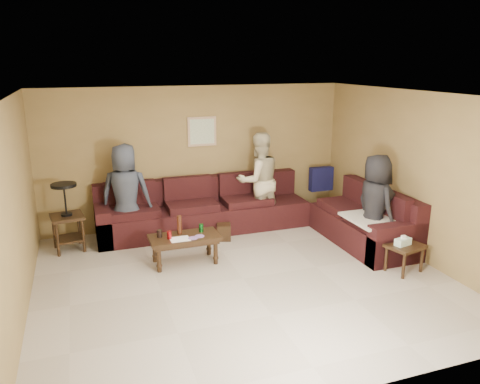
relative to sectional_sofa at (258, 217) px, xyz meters
The scene contains 10 objects.
room 2.18m from the sectional_sofa, 118.22° to the right, with size 5.60×5.50×2.50m.
sectional_sofa is the anchor object (origin of this frame).
coffee_table 1.63m from the sectional_sofa, 153.41° to the right, with size 1.03×0.52×0.71m.
end_table_left 3.11m from the sectional_sofa, behind, with size 0.55×0.55×1.09m.
side_table_right 2.49m from the sectional_sofa, 55.17° to the right, with size 0.58×0.51×0.55m.
waste_bin 0.66m from the sectional_sofa, behind, with size 0.23×0.23×0.27m, color black.
wall_art 1.82m from the sectional_sofa, 126.63° to the left, with size 0.52×0.04×0.52m.
person_left 2.25m from the sectional_sofa, 169.01° to the left, with size 0.81×0.53×1.65m, color #2E3441.
person_middle 0.70m from the sectional_sofa, 68.18° to the left, with size 0.83×0.65×1.71m, color #C7BB93.
person_right 1.98m from the sectional_sofa, 44.03° to the right, with size 0.77×0.50×1.58m, color black.
Camera 1 is at (-1.99, -5.57, 2.92)m, focal length 35.00 mm.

